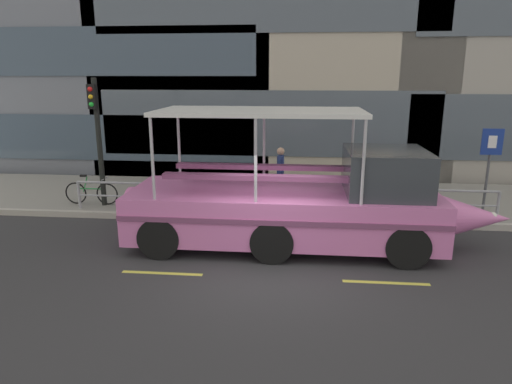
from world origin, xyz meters
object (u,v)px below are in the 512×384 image
parking_sign (490,156)px  leaned_bicycle (91,193)px  pedestrian_mid_left (280,169)px  duck_tour_boat (304,204)px  pedestrian_near_bow (393,178)px  traffic_light_pole (97,130)px

parking_sign → leaned_bicycle: 12.21m
parking_sign → leaned_bicycle: bearing=-178.7°
parking_sign → pedestrian_mid_left: 6.22m
leaned_bicycle → duck_tour_boat: size_ratio=0.18×
parking_sign → duck_tour_boat: bearing=-152.9°
parking_sign → pedestrian_near_bow: bearing=172.7°
duck_tour_boat → pedestrian_mid_left: duck_tour_boat is taller
leaned_bicycle → pedestrian_mid_left: bearing=8.9°
parking_sign → duck_tour_boat: 6.12m
pedestrian_mid_left → duck_tour_boat: bearing=-77.7°
traffic_light_pole → duck_tour_boat: traffic_light_pole is taller
duck_tour_boat → parking_sign: bearing=27.1°
parking_sign → duck_tour_boat: duck_tour_boat is taller
traffic_light_pole → pedestrian_mid_left: bearing=10.5°
duck_tour_boat → pedestrian_mid_left: size_ratio=5.31×
traffic_light_pole → leaned_bicycle: bearing=167.7°
parking_sign → pedestrian_mid_left: parking_sign is taller
pedestrian_near_bow → pedestrian_mid_left: size_ratio=0.86×
traffic_light_pole → pedestrian_mid_left: 5.81m
traffic_light_pole → pedestrian_near_bow: 9.20m
pedestrian_near_bow → traffic_light_pole: bearing=-175.5°
traffic_light_pole → parking_sign: traffic_light_pole is taller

